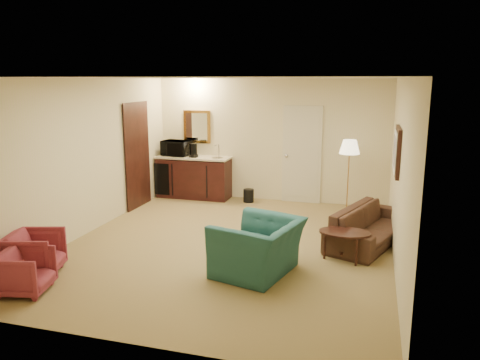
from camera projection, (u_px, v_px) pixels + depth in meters
The scene contains 12 objects.
ground at pixel (229, 245), 7.45m from camera, with size 6.00×6.00×0.00m, color #95824C.
room_walls at pixel (236, 132), 7.84m from camera, with size 5.02×6.01×2.61m.
wetbar_cabinet at pixel (194, 177), 10.35m from camera, with size 1.64×0.58×0.92m, color #341110.
sofa at pixel (370, 220), 7.47m from camera, with size 1.95×0.57×0.76m, color black.
teal_armchair at pixel (258, 238), 6.26m from camera, with size 1.13×0.73×0.99m, color #1F4F4D.
rose_chair_near at pixel (35, 251), 6.24m from camera, with size 0.64×0.60×0.66m, color maroon.
rose_chair_far at pixel (25, 270), 5.72m from camera, with size 0.57×0.54×0.59m, color maroon.
coffee_table at pixel (344, 245), 6.81m from camera, with size 0.74×0.50×0.43m, color #331611.
floor_lamp at pixel (348, 177), 9.00m from camera, with size 0.39×0.39×1.46m, color #B8823D.
waste_bin at pixel (249, 196), 10.01m from camera, with size 0.22×0.22×0.28m, color black.
microwave at pixel (176, 146), 10.34m from camera, with size 0.60×0.33×0.41m, color black.
coffee_maker at pixel (193, 150), 10.14m from camera, with size 0.16×0.16×0.30m, color black.
Camera 1 is at (2.10, -6.75, 2.58)m, focal length 35.00 mm.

